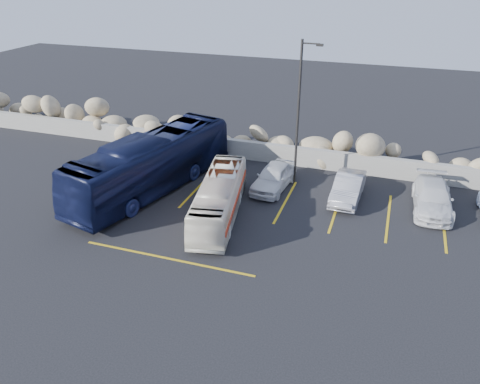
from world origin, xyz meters
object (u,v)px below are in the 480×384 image
(lamppost, at_px, (299,110))
(car_c, at_px, (433,198))
(vintage_bus, at_px, (219,198))
(tour_coach, at_px, (152,163))
(car_a, at_px, (274,177))
(car_b, at_px, (348,188))

(lamppost, height_order, car_c, lamppost)
(vintage_bus, height_order, tour_coach, tour_coach)
(vintage_bus, xyz_separation_m, tour_coach, (-4.62, 1.72, 0.53))
(vintage_bus, bearing_deg, car_a, 55.86)
(tour_coach, bearing_deg, car_c, 23.16)
(tour_coach, relative_size, car_b, 2.78)
(lamppost, bearing_deg, car_c, -6.97)
(tour_coach, xyz_separation_m, car_c, (14.71, 2.50, -0.90))
(lamppost, xyz_separation_m, car_b, (3.11, -1.13, -3.63))
(tour_coach, relative_size, car_c, 2.45)
(lamppost, xyz_separation_m, tour_coach, (-7.35, -3.40, -2.73))
(car_a, bearing_deg, tour_coach, -154.63)
(car_a, xyz_separation_m, car_b, (4.11, 0.00, -0.03))
(lamppost, height_order, car_a, lamppost)
(car_a, relative_size, car_c, 0.89)
(car_c, bearing_deg, car_b, -179.23)
(car_a, xyz_separation_m, car_c, (8.36, 0.23, -0.03))
(vintage_bus, height_order, car_b, vintage_bus)
(car_b, bearing_deg, car_c, 5.40)
(car_b, bearing_deg, tour_coach, -165.37)
(tour_coach, bearing_deg, car_b, 25.78)
(lamppost, bearing_deg, tour_coach, -155.16)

